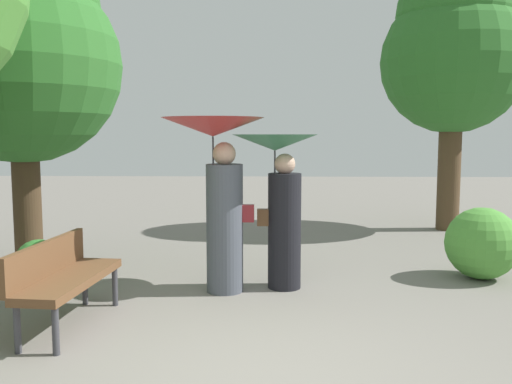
% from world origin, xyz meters
% --- Properties ---
extents(ground_plane, '(40.00, 40.00, 0.00)m').
position_xyz_m(ground_plane, '(0.00, 0.00, 0.00)').
color(ground_plane, slate).
extents(person_left, '(1.19, 1.19, 2.04)m').
position_xyz_m(person_left, '(-0.42, 2.28, 1.38)').
color(person_left, '#474C56').
rests_on(person_left, ground).
extents(person_right, '(1.01, 1.01, 1.85)m').
position_xyz_m(person_right, '(0.30, 2.45, 1.20)').
color(person_right, black).
rests_on(person_right, ground).
extents(park_bench, '(0.61, 1.54, 0.83)m').
position_xyz_m(park_bench, '(-1.80, 1.04, 0.51)').
color(park_bench, '#38383D').
rests_on(park_bench, ground).
extents(tree_near_right, '(2.72, 2.72, 5.18)m').
position_xyz_m(tree_near_right, '(3.62, 6.59, 3.48)').
color(tree_near_right, '#4C3823').
rests_on(tree_near_right, ground).
extents(tree_mid_left, '(2.64, 2.64, 4.58)m').
position_xyz_m(tree_mid_left, '(-3.16, 3.30, 3.01)').
color(tree_mid_left, '#42301E').
rests_on(tree_mid_left, ground).
extents(bush_path_left, '(0.92, 0.92, 0.92)m').
position_xyz_m(bush_path_left, '(2.89, 2.93, 0.46)').
color(bush_path_left, '#4C9338').
rests_on(bush_path_left, ground).
extents(bush_path_right, '(0.58, 0.58, 0.58)m').
position_xyz_m(bush_path_right, '(-2.63, 2.40, 0.29)').
color(bush_path_right, '#387F33').
rests_on(bush_path_right, ground).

